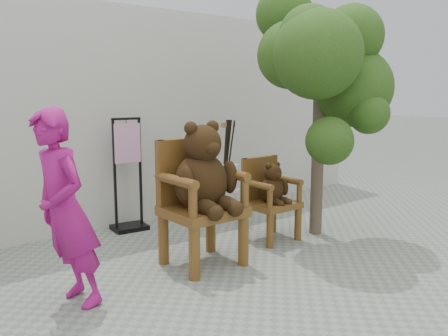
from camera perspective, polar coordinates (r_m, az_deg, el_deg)
name	(u,v)px	position (r m, az deg, el deg)	size (l,w,h in m)	color
ground_plane	(269,275)	(4.99, 5.42, -12.68)	(60.00, 60.00, 0.00)	gray
back_wall	(123,116)	(7.18, -12.04, 6.18)	(9.00, 1.00, 3.00)	#B9B7AD
chair_big	(201,183)	(5.03, -2.75, -1.82)	(0.77, 0.82, 1.55)	#503111
chair_small	(270,192)	(5.98, 5.52, -2.87)	(0.59, 0.54, 1.03)	#503111
person	(66,210)	(4.24, -18.53, -4.84)	(0.63, 0.41, 1.73)	#9C1369
display_stand	(128,187)	(6.47, -11.44, -2.29)	(0.48, 0.39, 1.51)	black
stool_bucket	(228,176)	(6.84, 0.52, -0.99)	(0.32, 0.32, 1.45)	white
tree	(326,62)	(5.98, 12.13, 12.37)	(1.75, 1.64, 3.19)	#413427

